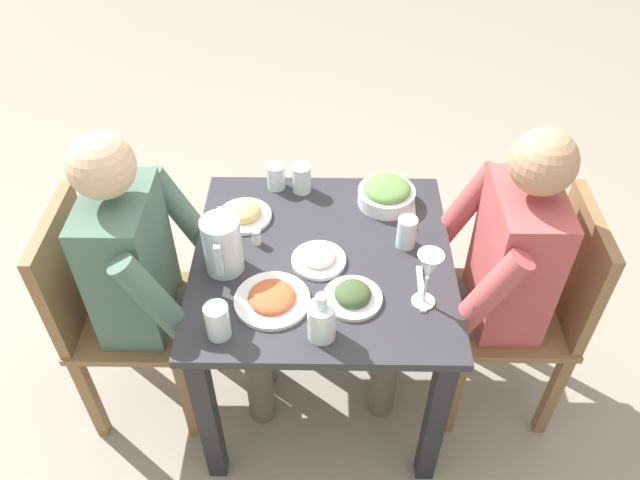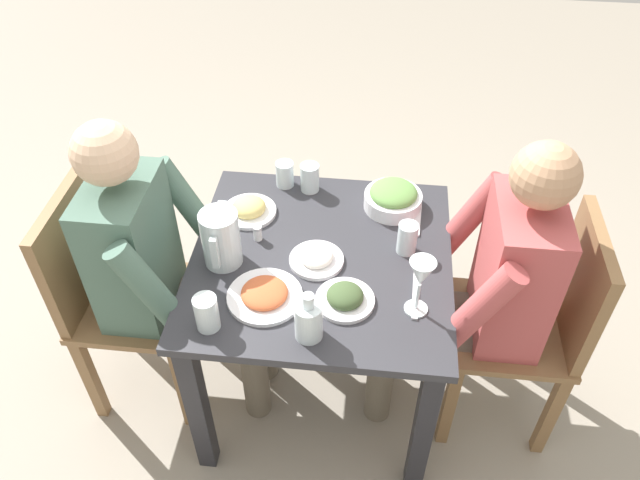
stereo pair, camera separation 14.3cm
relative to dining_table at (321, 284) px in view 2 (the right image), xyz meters
The scene contains 21 objects.
ground_plane 0.57m from the dining_table, ahead, with size 8.00×8.00×0.00m, color gray.
dining_table is the anchor object (origin of this frame).
chair_near 0.72m from the dining_table, 86.16° to the right, with size 0.40×0.40×0.89m.
chair_far 0.72m from the dining_table, 88.75° to the left, with size 0.40×0.40×0.89m.
diner_near 0.52m from the dining_table, 84.63° to the right, with size 0.48×0.53×1.18m.
diner_far 0.52m from the dining_table, 88.26° to the left, with size 0.48×0.53×1.18m.
water_pitcher 0.38m from the dining_table, 80.48° to the right, with size 0.16×0.12×0.19m.
salad_bowl 0.39m from the dining_table, 141.47° to the left, with size 0.20×0.20×0.09m.
plate_yoghurt 0.15m from the dining_table, 28.49° to the right, with size 0.17×0.17×0.04m.
plate_fries 0.36m from the dining_table, 124.75° to the right, with size 0.19×0.19×0.06m.
plate_dolmas 0.25m from the dining_table, 26.62° to the left, with size 0.18×0.18×0.05m.
plate_rice_curry 0.28m from the dining_table, 37.41° to the right, with size 0.23×0.23×0.04m.
water_glass_near_right 0.33m from the dining_table, 102.62° to the left, with size 0.06×0.06×0.11m, color silver.
water_glass_near_left 0.39m from the dining_table, 167.05° to the right, with size 0.07×0.07×0.10m, color silver.
water_glass_by_pitcher 0.46m from the dining_table, 42.44° to the right, with size 0.07×0.07×0.11m, color silver.
water_glass_center 0.43m from the dining_table, 154.50° to the right, with size 0.06×0.06×0.09m, color silver.
wine_glass 0.44m from the dining_table, 58.02° to the left, with size 0.08×0.08×0.20m.
oil_carafe 0.36m from the dining_table, ahead, with size 0.08×0.08×0.16m.
salt_shaker 0.27m from the dining_table, 105.64° to the right, with size 0.03×0.03×0.05m.
fork_near 0.39m from the dining_table, 125.17° to the left, with size 0.17×0.03×0.01m, color silver.
knife_near 0.35m from the dining_table, 65.39° to the left, with size 0.18×0.02×0.01m, color silver.
Camera 2 is at (1.41, 0.15, 2.10)m, focal length 35.01 mm.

